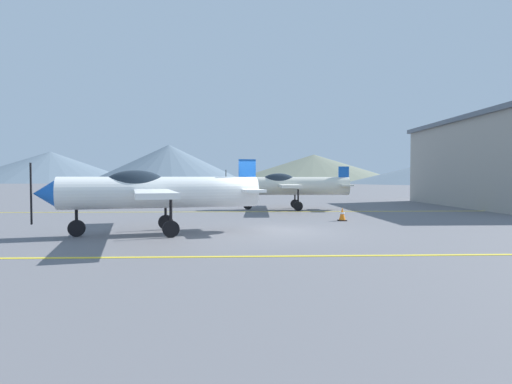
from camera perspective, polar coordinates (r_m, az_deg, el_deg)
name	(u,v)px	position (r m, az deg, el deg)	size (l,w,h in m)	color
ground_plane	(265,232)	(14.99, 1.18, -5.38)	(400.00, 400.00, 0.00)	slate
apron_line_near	(276,256)	(10.36, 2.78, -8.66)	(80.00, 0.16, 0.01)	yellow
apron_line_far	(255,212)	(23.62, -0.10, -2.67)	(80.00, 0.16, 0.01)	yellow
airplane_near	(153,191)	(14.73, -13.68, 0.10)	(7.53, 8.55, 2.58)	white
airplane_mid	(288,185)	(25.33, 4.40, 0.91)	(7.46, 8.59, 2.58)	silver
traffic_cone_front	(342,214)	(19.08, 11.56, -2.97)	(0.36, 0.36, 0.59)	black
hill_left	(51,167)	(182.78, -25.99, 3.04)	(66.94, 66.94, 11.96)	slate
hill_centerleft	(169,164)	(138.83, -11.65, 3.70)	(51.72, 51.72, 12.42)	slate
hill_centerright	(314,168)	(177.55, 7.80, 3.18)	(73.53, 73.53, 11.48)	slate
hill_right	(458,170)	(145.10, 25.58, 2.73)	(69.82, 69.82, 8.66)	slate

